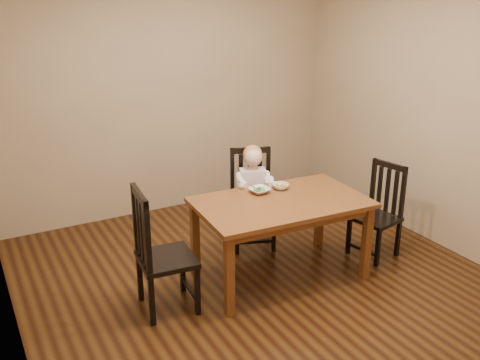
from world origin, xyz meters
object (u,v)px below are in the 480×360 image
dining_table (281,210)px  chair_right (378,212)px  bowl_veg (281,186)px  chair_child (252,200)px  toddler (253,188)px  bowl_peas (260,190)px  chair_left (160,254)px

dining_table → chair_right: bearing=-4.9°
bowl_veg → chair_child: bearing=94.8°
dining_table → toddler: bearing=81.6°
chair_child → bowl_veg: bearing=115.7°
dining_table → bowl_peas: size_ratio=8.31×
chair_right → bowl_veg: 1.03m
chair_right → bowl_veg: (-0.92, 0.33, 0.32)m
chair_right → bowl_peas: size_ratio=5.00×
chair_left → bowl_peas: bearing=108.2°
chair_child → chair_left: (-1.25, -0.69, 0.03)m
chair_right → bowl_peas: (-1.14, 0.34, 0.32)m
dining_table → bowl_veg: 0.31m
chair_child → bowl_peas: size_ratio=5.36×
chair_child → bowl_veg: 0.55m
chair_left → bowl_veg: chair_left is taller
dining_table → chair_left: bearing=179.4°
dining_table → bowl_peas: bearing=105.6°
toddler → bowl_veg: size_ratio=3.72×
dining_table → chair_right: (1.07, -0.09, -0.21)m
chair_child → bowl_peas: (-0.18, -0.45, 0.29)m
dining_table → toddler: size_ratio=2.68×
chair_left → toddler: (1.23, 0.64, 0.12)m
chair_right → toddler: 1.24m
dining_table → chair_left: chair_left is taller
chair_left → toddler: chair_left is taller
dining_table → chair_child: chair_child is taller
bowl_peas → bowl_veg: bearing=-2.4°
chair_right → bowl_veg: bearing=58.7°
toddler → bowl_peas: (-0.17, -0.40, 0.14)m
chair_right → bowl_veg: chair_right is taller
chair_right → toddler: (-0.97, 0.75, 0.18)m
dining_table → chair_child: 0.73m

